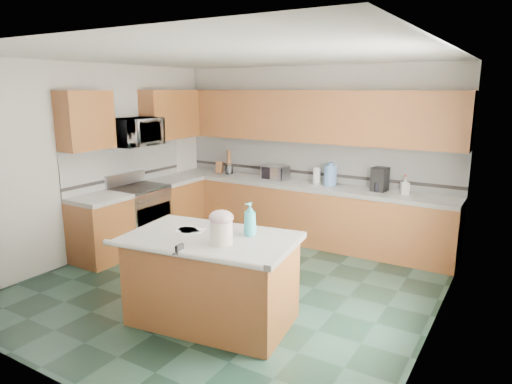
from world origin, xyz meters
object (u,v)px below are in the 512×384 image
Objects in this scene: island_top at (211,239)px; soap_bottle_island at (250,219)px; knife_block at (219,167)px; toaster_oven at (275,172)px; coffee_maker at (380,179)px; treat_jar at (221,232)px; island_base at (212,282)px.

soap_bottle_island is (0.32, 0.22, 0.20)m from island_top.
toaster_oven reaches higher than knife_block.
soap_bottle_island reaches higher than toaster_oven.
toaster_oven reaches higher than island_top.
treat_jar is at bearing -94.60° from coffee_maker.
island_top is 4.96× the size of soap_bottle_island.
treat_jar is 0.65× the size of coffee_maker.
soap_bottle_island reaches higher than treat_jar.
coffee_maker is (0.83, 2.90, 0.66)m from island_base.
island_top is 4.17× the size of toaster_oven.
soap_bottle_island is 0.99× the size of coffee_maker.
soap_bottle_island is at bearing 25.89° from island_top.
knife_block is 0.50× the size of toaster_oven.
coffee_maker is at bearing 17.20° from toaster_oven.
island_base is 0.76m from soap_bottle_island.
treat_jar reaches higher than island_base.
coffee_maker is (0.83, 2.90, 0.20)m from island_top.
toaster_oven reaches higher than treat_jar.
coffee_maker is at bearing 92.73° from soap_bottle_island.
island_top is at bearing 134.94° from treat_jar.
toaster_oven is 1.68m from coffee_maker.
treat_jar is 0.37m from soap_bottle_island.
island_top is at bearing -57.36° from toaster_oven.
treat_jar is 3.10m from coffee_maker.
island_base is 7.13× the size of treat_jar.
island_base is 3.93× the size of toaster_oven.
coffee_maker is (0.51, 2.68, 0.00)m from soap_bottle_island.
coffee_maker reaches higher than soap_bottle_island.
coffee_maker reaches higher than toaster_oven.
soap_bottle_island is 1.69× the size of knife_block.
island_base is 0.66m from treat_jar.
knife_block is at bearing 116.23° from island_top.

